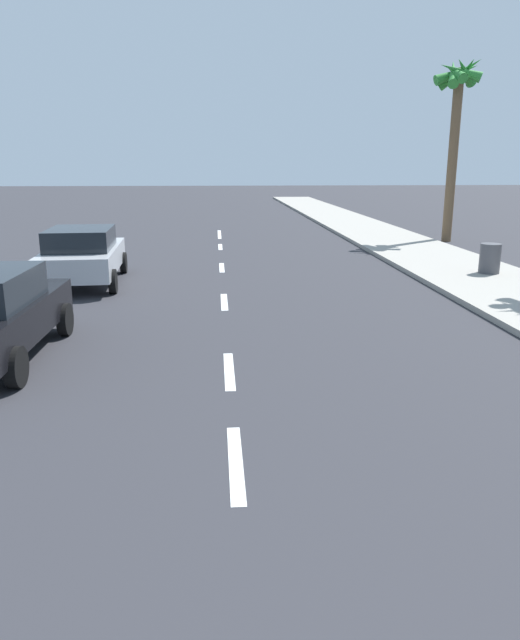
# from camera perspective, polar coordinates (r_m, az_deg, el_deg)

# --- Properties ---
(ground_plane) EXTENTS (160.00, 160.00, 0.00)m
(ground_plane) POSITION_cam_1_polar(r_m,az_deg,el_deg) (18.30, -3.69, 4.57)
(ground_plane) COLOR #2D2D33
(sidewalk_strip) EXTENTS (3.60, 80.00, 0.14)m
(sidewalk_strip) POSITION_cam_1_polar(r_m,az_deg,el_deg) (21.65, 16.50, 5.77)
(sidewalk_strip) COLOR #9E998E
(sidewalk_strip) RESTS_ON ground
(lane_stripe_2) EXTENTS (0.16, 1.80, 0.01)m
(lane_stripe_2) POSITION_cam_1_polar(r_m,az_deg,el_deg) (6.81, -2.37, -13.62)
(lane_stripe_2) COLOR white
(lane_stripe_2) RESTS_ON ground
(lane_stripe_3) EXTENTS (0.16, 1.80, 0.01)m
(lane_stripe_3) POSITION_cam_1_polar(r_m,az_deg,el_deg) (9.60, -3.01, -4.92)
(lane_stripe_3) COLOR white
(lane_stripe_3) RESTS_ON ground
(lane_stripe_4) EXTENTS (0.16, 1.80, 0.01)m
(lane_stripe_4) POSITION_cam_1_polar(r_m,az_deg,el_deg) (14.40, -3.49, 1.78)
(lane_stripe_4) COLOR white
(lane_stripe_4) RESTS_ON ground
(lane_stripe_5) EXTENTS (0.16, 1.80, 0.01)m
(lane_stripe_5) POSITION_cam_1_polar(r_m,az_deg,el_deg) (19.27, -3.73, 5.10)
(lane_stripe_5) COLOR white
(lane_stripe_5) RESTS_ON ground
(lane_stripe_6) EXTENTS (0.16, 1.80, 0.01)m
(lane_stripe_6) POSITION_cam_1_polar(r_m,az_deg,el_deg) (24.25, -3.87, 7.10)
(lane_stripe_6) COLOR white
(lane_stripe_6) RESTS_ON ground
(lane_stripe_7) EXTENTS (0.16, 1.80, 0.01)m
(lane_stripe_7) POSITION_cam_1_polar(r_m,az_deg,el_deg) (27.85, -3.95, 8.10)
(lane_stripe_7) COLOR white
(lane_stripe_7) RESTS_ON ground
(lane_stripe_8) EXTENTS (0.16, 1.80, 0.01)m
(lane_stripe_8) POSITION_cam_1_polar(r_m,az_deg,el_deg) (29.58, -3.98, 8.49)
(lane_stripe_8) COLOR white
(lane_stripe_8) RESTS_ON ground
(parked_car_silver) EXTENTS (2.28, 4.60, 1.57)m
(parked_car_silver) POSITION_cam_1_polar(r_m,az_deg,el_deg) (17.22, -16.83, 6.16)
(parked_car_silver) COLOR #B7BABF
(parked_car_silver) RESTS_ON ground
(palm_tree_far) EXTENTS (1.99, 1.83, 7.70)m
(palm_tree_far) POSITION_cam_1_polar(r_m,az_deg,el_deg) (27.19, 18.59, 19.50)
(palm_tree_far) COLOR brown
(palm_tree_far) RESTS_ON ground
(trash_bin_far) EXTENTS (0.60, 0.60, 0.87)m
(trash_bin_far) POSITION_cam_1_polar(r_m,az_deg,el_deg) (18.69, 21.42, 5.59)
(trash_bin_far) COLOR #47474C
(trash_bin_far) RESTS_ON sidewalk_strip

